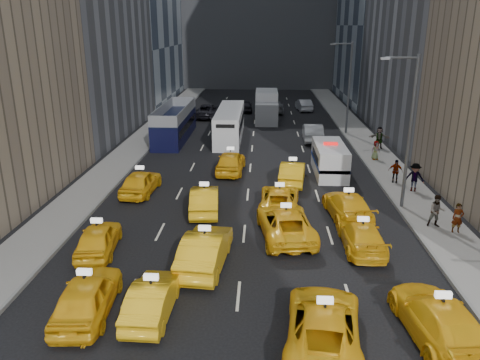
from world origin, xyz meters
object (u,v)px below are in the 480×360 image
object	(u,v)px
pedestrian_0	(458,218)
double_decker	(175,122)
nypd_van	(330,160)
box_truck	(267,107)
city_bus	(230,124)

from	to	relation	value
pedestrian_0	double_decker	bearing A→B (deg)	135.16
nypd_van	double_decker	bearing A→B (deg)	137.01
nypd_van	pedestrian_0	distance (m)	11.63
box_truck	pedestrian_0	bearing A→B (deg)	-76.44
city_bus	nypd_van	bearing A→B (deg)	-50.97
nypd_van	city_bus	distance (m)	13.71
nypd_van	box_truck	size ratio (longest dim) A/B	0.77
double_decker	city_bus	bearing A→B (deg)	7.60
city_bus	pedestrian_0	world-z (taller)	city_bus
box_truck	double_decker	bearing A→B (deg)	-137.67
nypd_van	double_decker	distance (m)	17.13
double_decker	box_truck	size ratio (longest dim) A/B	1.49
box_truck	pedestrian_0	world-z (taller)	box_truck
box_truck	nypd_van	bearing A→B (deg)	-81.54
city_bus	box_truck	distance (m)	9.70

